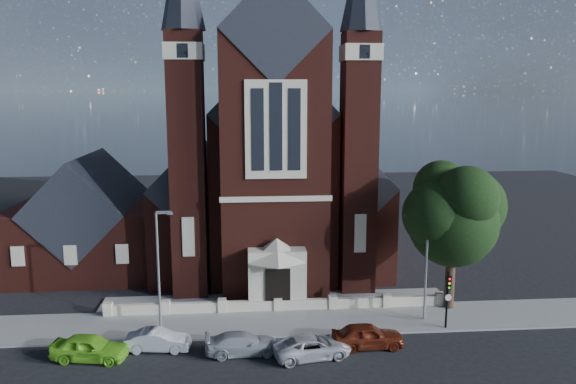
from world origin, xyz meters
The scene contains 15 objects.
ground centered at (0.00, 15.00, 0.00)m, with size 120.00×120.00×0.00m, color black.
pavement_strip centered at (0.00, 4.50, 0.00)m, with size 60.00×5.00×0.12m, color gray.
forecourt_paving centered at (0.00, 8.50, 0.00)m, with size 26.00×3.00×0.14m, color gray.
forecourt_wall centered at (0.00, 6.50, 0.00)m, with size 24.00×0.40×0.90m, color #BCB395.
church centered at (0.00, 22.94, 8.19)m, with size 20.01×34.90×29.20m.
parish_hall centered at (-16.00, 18.00, 4.01)m, with size 12.00×12.20×10.24m.
street_tree centered at (12.60, 5.71, 6.96)m, with size 6.40×6.60×10.70m.
street_lamp_left centered at (-7.91, 4.00, 4.60)m, with size 1.16×0.22×8.09m.
street_lamp_right centered at (10.09, 4.00, 4.60)m, with size 1.16×0.22×8.09m.
traffic_signal centered at (11.00, 2.43, 2.58)m, with size 0.28×0.42×4.00m.
car_lime_van centered at (-11.56, -0.01, 0.77)m, with size 1.81×4.50×1.53m, color #7BD32A.
car_silver_a centered at (-7.72, 0.91, 0.65)m, with size 1.37×3.93×1.30m, color #B6B8BF.
car_silver_b centered at (-2.53, 0.03, 0.66)m, with size 1.84×4.52×1.31m, color #A8AAB0.
car_white_suv centered at (1.60, -0.73, 0.66)m, with size 2.18×4.72×1.31m, color silver.
car_dark_red centered at (5.18, 0.27, 0.76)m, with size 1.80×4.47×1.52m, color #612010.
Camera 1 is at (-2.39, -31.83, 15.69)m, focal length 35.00 mm.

